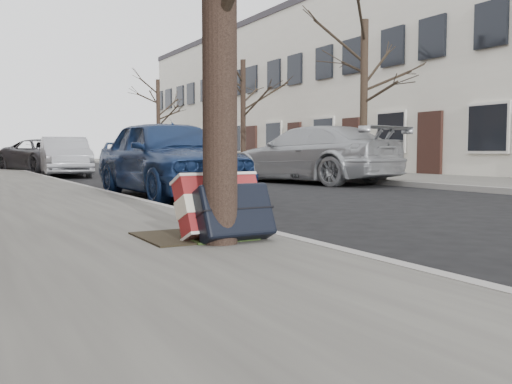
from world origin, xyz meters
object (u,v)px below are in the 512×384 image
suitcase_red (220,206)px  suitcase_navy (234,212)px  car_near_mid (65,157)px  car_near_front (169,157)px

suitcase_red → suitcase_navy: size_ratio=1.14×
suitcase_navy → car_near_mid: size_ratio=0.16×
suitcase_red → car_near_mid: size_ratio=0.18×
car_near_front → car_near_mid: (-0.13, 9.53, -0.07)m
suitcase_red → car_near_front: car_near_front is taller
suitcase_red → car_near_mid: bearing=80.4°
car_near_mid → suitcase_red: bearing=-90.4°
car_near_mid → suitcase_navy: bearing=-90.2°
car_near_front → car_near_mid: bearing=89.2°
suitcase_red → car_near_front: (1.63, 5.72, 0.34)m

